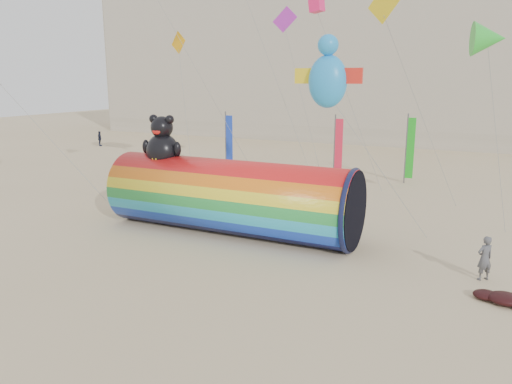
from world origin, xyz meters
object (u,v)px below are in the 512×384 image
at_px(kite_handler, 485,258).
at_px(fabric_bundle, 511,300).
at_px(hotel_building, 318,58).
at_px(windsock_assembly, 230,195).

bearing_deg(kite_handler, fabric_bundle, 75.48).
bearing_deg(fabric_bundle, kite_handler, 116.44).
relative_size(hotel_building, windsock_assembly, 4.68).
bearing_deg(windsock_assembly, fabric_bundle, -13.44).
distance_m(hotel_building, fabric_bundle, 53.57).
bearing_deg(hotel_building, kite_handler, -63.27).
distance_m(hotel_building, kite_handler, 51.27).
relative_size(windsock_assembly, kite_handler, 7.21).
xyz_separation_m(hotel_building, fabric_bundle, (23.65, -46.98, -10.14)).
relative_size(hotel_building, fabric_bundle, 23.06).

